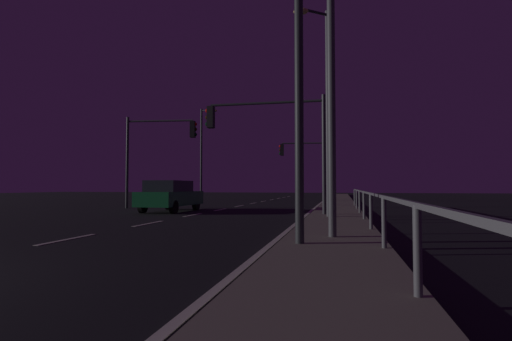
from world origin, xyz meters
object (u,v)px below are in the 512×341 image
street_lamp_mid_block (302,12)px  traffic_light_near_left (305,158)px  car (171,195)px  street_lamp_far_end (324,94)px  traffic_light_far_left (268,129)px  street_lamp_across_street (332,35)px  traffic_light_mid_right (158,143)px  street_lamp_corner (203,146)px

street_lamp_mid_block → traffic_light_near_left: bearing=95.0°
car → street_lamp_far_end: street_lamp_far_end is taller
car → street_lamp_mid_block: 13.27m
traffic_light_far_left → street_lamp_mid_block: (2.25, -7.87, 1.32)m
traffic_light_near_left → street_lamp_far_end: 16.60m
street_lamp_across_street → street_lamp_mid_block: bearing=-138.6°
car → street_lamp_mid_block: size_ratio=0.54×
traffic_light_mid_right → car: bearing=-50.7°
street_lamp_mid_block → street_lamp_corner: bearing=115.0°
street_lamp_across_street → street_lamp_far_end: street_lamp_far_end is taller
street_lamp_across_street → street_lamp_far_end: (-0.45, 6.01, 0.13)m
traffic_light_mid_right → traffic_light_far_left: bearing=-31.4°
street_lamp_across_street → street_lamp_corner: bearing=116.8°
car → traffic_light_mid_right: traffic_light_mid_right is taller
street_lamp_mid_block → street_lamp_corner: 25.93m
car → street_lamp_far_end: (7.85, -3.40, 3.99)m
street_lamp_far_end → traffic_light_far_left: bearing=151.8°
car → street_lamp_far_end: size_ratio=0.56×
traffic_light_mid_right → street_lamp_across_street: (10.29, -11.84, 0.89)m
traffic_light_mid_right → street_lamp_across_street: 15.71m
street_lamp_corner → traffic_light_far_left: bearing=-60.9°
traffic_light_mid_right → street_lamp_across_street: bearing=-49.0°
street_lamp_far_end → street_lamp_mid_block: bearing=-91.5°
traffic_light_mid_right → street_lamp_far_end: street_lamp_far_end is taller
traffic_light_near_left → traffic_light_mid_right: 13.05m
street_lamp_mid_block → street_lamp_corner: size_ratio=1.01×
traffic_light_far_left → street_lamp_corner: bearing=119.1°
traffic_light_mid_right → street_lamp_corner: bearing=96.6°
street_lamp_mid_block → street_lamp_across_street: bearing=41.4°
traffic_light_near_left → street_lamp_far_end: street_lamp_far_end is taller
traffic_light_mid_right → street_lamp_far_end: 11.47m
street_lamp_far_end → street_lamp_corner: bearing=123.3°
street_lamp_corner → traffic_light_mid_right: bearing=-83.4°
traffic_light_mid_right → street_lamp_mid_block: bearing=-52.1°
traffic_light_near_left → street_lamp_corner: size_ratio=0.61×
car → street_lamp_corner: (-3.28, 13.53, 3.94)m
street_lamp_across_street → traffic_light_near_left: bearing=96.8°
street_lamp_far_end → street_lamp_mid_block: street_lamp_mid_block is taller
traffic_light_near_left → street_lamp_corner: (-8.92, 0.52, 1.17)m
street_lamp_mid_block → traffic_light_mid_right: bearing=127.9°
car → street_lamp_corner: size_ratio=0.55×
traffic_light_near_left → traffic_light_mid_right: (-7.63, -10.58, 0.19)m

